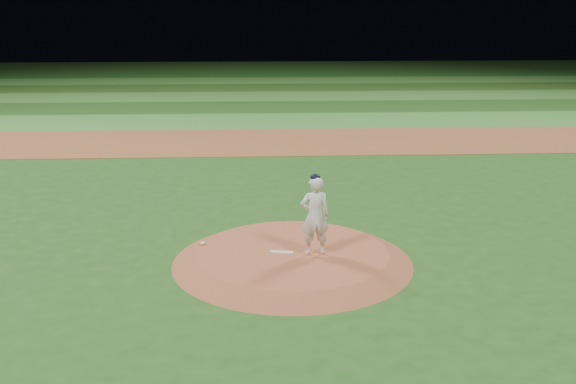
{
  "coord_description": "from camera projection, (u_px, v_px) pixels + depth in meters",
  "views": [
    {
      "loc": [
        -0.79,
        -13.75,
        5.58
      ],
      "look_at": [
        0.0,
        2.0,
        1.1
      ],
      "focal_mm": 40.0,
      "sensor_mm": 36.0,
      "label": 1
    }
  ],
  "objects": [
    {
      "name": "outfield_stripe_1",
      "position": [
        269.0,
        107.0,
        38.31
      ],
      "size": [
        70.0,
        5.0,
        0.02
      ],
      "primitive_type": "cube",
      "color": "#1E4917",
      "rests_on": "ground"
    },
    {
      "name": "pitching_rubber",
      "position": [
        282.0,
        252.0,
        14.62
      ],
      "size": [
        0.55,
        0.23,
        0.03
      ],
      "primitive_type": "cube",
      "rotation": [
        0.0,
        0.0,
        -0.19
      ],
      "color": "silver",
      "rests_on": "pitchers_mound"
    },
    {
      "name": "outfield_stripe_4",
      "position": [
        265.0,
        81.0,
        52.72
      ],
      "size": [
        70.0,
        5.0,
        0.02
      ],
      "primitive_type": "cube",
      "color": "#377329",
      "rests_on": "ground"
    },
    {
      "name": "ground",
      "position": [
        292.0,
        261.0,
        14.77
      ],
      "size": [
        120.0,
        120.0,
        0.0
      ],
      "primitive_type": "plane",
      "color": "#204C18",
      "rests_on": "ground"
    },
    {
      "name": "rosin_bag",
      "position": [
        203.0,
        243.0,
        15.12
      ],
      "size": [
        0.13,
        0.13,
        0.07
      ],
      "primitive_type": "ellipsoid",
      "color": "silver",
      "rests_on": "pitchers_mound"
    },
    {
      "name": "pitcher_on_mound",
      "position": [
        315.0,
        215.0,
        14.29
      ],
      "size": [
        0.71,
        0.51,
        1.87
      ],
      "color": "white",
      "rests_on": "pitchers_mound"
    },
    {
      "name": "outfield_stripe_0",
      "position": [
        271.0,
        121.0,
        33.5
      ],
      "size": [
        70.0,
        5.0,
        0.02
      ],
      "primitive_type": "cube",
      "color": "#367B2C",
      "rests_on": "ground"
    },
    {
      "name": "outfield_stripe_5",
      "position": [
        264.0,
        75.0,
        57.52
      ],
      "size": [
        70.0,
        5.0,
        0.02
      ],
      "primitive_type": "cube",
      "color": "#1B4D18",
      "rests_on": "ground"
    },
    {
      "name": "infield_dirt_band",
      "position": [
        274.0,
        142.0,
        28.22
      ],
      "size": [
        70.0,
        6.0,
        0.02
      ],
      "primitive_type": "cube",
      "color": "brown",
      "rests_on": "ground"
    },
    {
      "name": "outfield_stripe_2",
      "position": [
        268.0,
        96.0,
        43.11
      ],
      "size": [
        70.0,
        5.0,
        0.02
      ],
      "primitive_type": "cube",
      "color": "#38742A",
      "rests_on": "ground"
    },
    {
      "name": "pitchers_mound",
      "position": [
        292.0,
        256.0,
        14.74
      ],
      "size": [
        5.5,
        5.5,
        0.25
      ],
      "primitive_type": "cone",
      "color": "#9B4F30",
      "rests_on": "ground"
    },
    {
      "name": "outfield_stripe_3",
      "position": [
        266.0,
        88.0,
        47.91
      ],
      "size": [
        70.0,
        5.0,
        0.02
      ],
      "primitive_type": "cube",
      "color": "#244717",
      "rests_on": "ground"
    }
  ]
}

